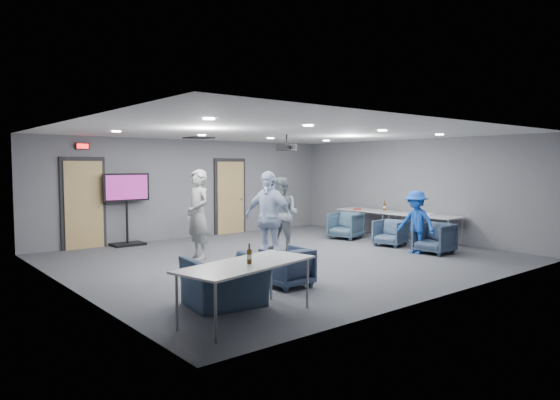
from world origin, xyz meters
TOP-DOWN VIEW (x-y plane):
  - floor at (0.00, 0.00)m, footprint 9.00×9.00m
  - ceiling at (0.00, 0.00)m, footprint 9.00×9.00m
  - wall_back at (0.00, 4.00)m, footprint 9.00×0.02m
  - wall_front at (0.00, -4.00)m, footprint 9.00×0.02m
  - wall_left at (-4.50, 0.00)m, footprint 0.02×8.00m
  - wall_right at (4.50, 0.00)m, footprint 0.02×8.00m
  - door_left at (-3.00, 3.95)m, footprint 1.06×0.17m
  - door_right at (1.20, 3.95)m, footprint 1.06×0.17m
  - exit_sign at (-3.00, 3.93)m, footprint 0.32×0.08m
  - hvac_diffuser at (-0.50, 2.80)m, footprint 0.60×0.60m
  - downlights at (0.00, 0.00)m, footprint 6.18×3.78m
  - person_a at (-1.58, 1.02)m, footprint 0.46×0.70m
  - person_b at (0.45, 0.66)m, footprint 0.91×1.02m
  - person_c at (-0.78, -0.38)m, footprint 0.80×1.20m
  - person_d at (2.58, -1.52)m, footprint 0.60×0.96m
  - chair_right_a at (3.01, 1.05)m, footprint 0.96×0.94m
  - chair_right_b at (2.99, -0.48)m, footprint 0.83×0.82m
  - chair_right_c at (2.90, -1.79)m, footprint 0.80×0.78m
  - chair_front_a at (-1.66, -2.02)m, footprint 0.69×0.71m
  - chair_front_b at (-3.07, -2.34)m, footprint 1.19×1.07m
  - table_right_a at (4.00, 1.14)m, footprint 0.72×1.72m
  - table_right_b at (4.00, -0.76)m, footprint 0.80×1.92m
  - table_front_left at (-3.18, -3.00)m, footprint 2.10×1.23m
  - bottle_front at (-3.17, -3.05)m, footprint 0.07×0.07m
  - bottle_right at (4.19, 0.67)m, footprint 0.07×0.07m
  - snack_box at (3.75, 1.28)m, footprint 0.22×0.18m
  - wrapper at (4.03, -0.92)m, footprint 0.25×0.19m
  - tv_stand at (-2.02, 3.75)m, footprint 1.17×0.56m
  - projector at (0.38, 0.42)m, footprint 0.40×0.38m

SIDE VIEW (x-z plane):
  - floor at x=0.00m, z-range 0.00..0.00m
  - chair_front_a at x=-1.66m, z-range 0.00..0.64m
  - chair_right_b at x=2.99m, z-range 0.00..0.64m
  - chair_right_c at x=2.90m, z-range 0.00..0.70m
  - chair_front_b at x=-3.07m, z-range 0.00..0.70m
  - chair_right_a at x=3.01m, z-range 0.00..0.72m
  - table_right_a at x=4.00m, z-range 0.32..1.05m
  - table_right_b at x=4.00m, z-range 0.32..1.05m
  - table_front_left at x=-3.18m, z-range 0.32..1.05m
  - person_d at x=2.58m, z-range 0.00..1.43m
  - snack_box at x=3.75m, z-range 0.73..0.77m
  - wrapper at x=4.03m, z-range 0.73..0.78m
  - bottle_front at x=-3.17m, z-range 0.70..0.96m
  - bottle_right at x=4.19m, z-range 0.69..0.98m
  - person_b at x=0.45m, z-range 0.00..1.73m
  - person_c at x=-0.78m, z-range 0.00..1.89m
  - person_a at x=-1.58m, z-range 0.00..1.91m
  - tv_stand at x=-2.02m, z-range 0.12..1.92m
  - door_left at x=-3.00m, z-range -0.05..2.19m
  - door_right at x=1.20m, z-range -0.05..2.19m
  - wall_back at x=0.00m, z-range 0.00..2.70m
  - wall_front at x=0.00m, z-range 0.00..2.70m
  - wall_left at x=-4.50m, z-range 0.00..2.70m
  - wall_right at x=4.50m, z-range 0.00..2.70m
  - projector at x=0.38m, z-range 2.22..2.59m
  - exit_sign at x=-3.00m, z-range 2.37..2.53m
  - downlights at x=0.00m, z-range 2.67..2.69m
  - hvac_diffuser at x=-0.50m, z-range 2.67..2.70m
  - ceiling at x=0.00m, z-range 2.70..2.70m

